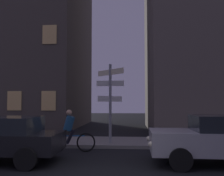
# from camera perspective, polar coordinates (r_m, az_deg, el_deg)

# --- Properties ---
(sidewalk_kerb) EXTENTS (40.00, 2.68, 0.14)m
(sidewalk_kerb) POSITION_cam_1_polar(r_m,az_deg,el_deg) (11.83, 0.16, -12.14)
(sidewalk_kerb) COLOR gray
(sidewalk_kerb) RESTS_ON ground_plane
(signpost) EXTENTS (1.22, 1.22, 3.42)m
(signpost) POSITION_cam_1_polar(r_m,az_deg,el_deg) (10.97, -0.40, -1.78)
(signpost) COLOR gray
(signpost) RESTS_ON sidewalk_kerb
(cyclist) EXTENTS (1.81, 0.37, 1.61)m
(cyclist) POSITION_cam_1_polar(r_m,az_deg,el_deg) (9.89, -9.44, -9.86)
(cyclist) COLOR black
(cyclist) RESTS_ON ground_plane
(building_left_block) EXTENTS (8.69, 10.04, 15.41)m
(building_left_block) POSITION_cam_1_polar(r_m,az_deg,el_deg) (22.59, -17.86, 11.75)
(building_left_block) COLOR #4C443D
(building_left_block) RESTS_ON ground_plane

